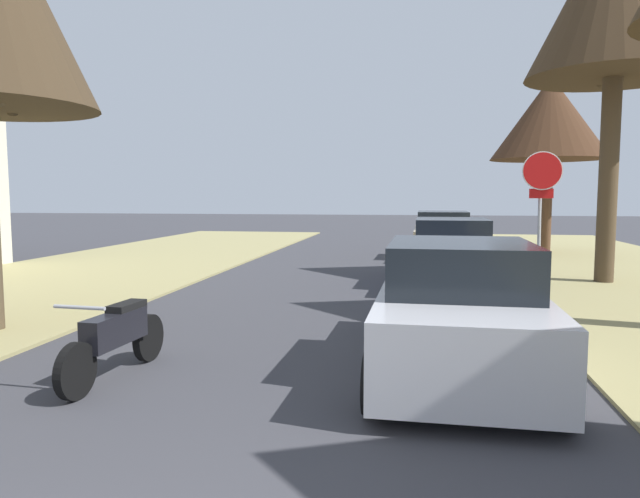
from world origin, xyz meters
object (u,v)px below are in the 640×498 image
object	(u,v)px
street_tree_right_far	(550,119)
parked_sedan_navy	(451,255)
parked_sedan_tan	(442,237)
parked_sedan_silver	(458,311)
parked_motorcycle	(116,337)
stop_sign_far	(541,191)

from	to	relation	value
street_tree_right_far	parked_sedan_navy	xyz separation A→B (m)	(-3.77, -7.90, -4.04)
street_tree_right_far	parked_sedan_tan	size ratio (longest dim) A/B	1.40
street_tree_right_far	parked_sedan_silver	bearing A→B (deg)	-105.63
parked_sedan_silver	parked_motorcycle	bearing A→B (deg)	-166.28
street_tree_right_far	parked_motorcycle	world-z (taller)	street_tree_right_far
parked_sedan_silver	parked_sedan_tan	world-z (taller)	same
parked_sedan_navy	parked_sedan_tan	size ratio (longest dim) A/B	1.00
parked_sedan_navy	parked_sedan_tan	distance (m)	5.90
stop_sign_far	parked_sedan_navy	xyz separation A→B (m)	(-1.76, 1.03, -1.47)
street_tree_right_far	parked_motorcycle	bearing A→B (deg)	-117.24
stop_sign_far	parked_sedan_silver	distance (m)	6.20
parked_sedan_navy	street_tree_right_far	bearing A→B (deg)	64.45
parked_sedan_navy	parked_sedan_silver	bearing A→B (deg)	-92.62
parked_sedan_navy	parked_motorcycle	xyz separation A→B (m)	(-4.23, -7.65, -0.24)
parked_sedan_silver	parked_sedan_tan	distance (m)	12.59
stop_sign_far	parked_motorcycle	xyz separation A→B (m)	(-5.98, -6.62, -1.71)
parked_motorcycle	stop_sign_far	bearing A→B (deg)	47.89
street_tree_right_far	parked_motorcycle	xyz separation A→B (m)	(-8.00, -15.54, -4.28)
stop_sign_far	parked_sedan_silver	size ratio (longest dim) A/B	0.67
stop_sign_far	street_tree_right_far	distance (m)	9.50
parked_sedan_silver	parked_motorcycle	world-z (taller)	parked_sedan_silver
stop_sign_far	parked_sedan_navy	world-z (taller)	stop_sign_far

